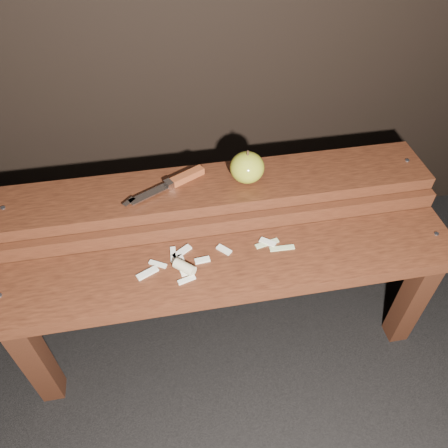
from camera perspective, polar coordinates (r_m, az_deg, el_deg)
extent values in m
plane|color=black|center=(1.48, 0.43, -13.92)|extent=(60.00, 60.00, 0.00)
cube|color=black|center=(1.32, -23.36, -15.97)|extent=(0.06, 0.06, 0.38)
cube|color=black|center=(1.43, 23.32, -9.05)|extent=(0.06, 0.06, 0.38)
cube|color=#401D0F|center=(1.12, 1.01, -5.76)|extent=(1.20, 0.20, 0.04)
cylinder|color=slate|center=(1.30, 26.01, -1.16)|extent=(0.01, 0.01, 0.00)
cube|color=black|center=(1.46, -22.52, -4.86)|extent=(0.06, 0.06, 0.46)
cube|color=black|center=(1.56, 18.94, 0.53)|extent=(0.06, 0.06, 0.46)
cube|color=#401D0F|center=(1.17, -0.04, -0.17)|extent=(1.20, 0.02, 0.05)
cube|color=#401D0F|center=(1.21, -0.93, 4.66)|extent=(1.20, 0.18, 0.04)
cylinder|color=slate|center=(1.26, -26.91, 1.89)|extent=(0.01, 0.01, 0.00)
cylinder|color=slate|center=(1.38, 22.82, 7.67)|extent=(0.01, 0.01, 0.00)
ellipsoid|color=olive|center=(1.19, 3.04, 7.39)|extent=(0.09, 0.09, 0.08)
cylinder|color=#382314|center=(1.16, 3.13, 9.25)|extent=(0.01, 0.01, 0.01)
cube|color=brown|center=(1.21, -4.82, 6.24)|extent=(0.10, 0.07, 0.02)
cube|color=silver|center=(1.19, -7.20, 5.11)|extent=(0.03, 0.03, 0.02)
cube|color=silver|center=(1.17, -9.84, 3.83)|extent=(0.11, 0.07, 0.00)
cube|color=silver|center=(1.15, -12.30, 2.84)|extent=(0.04, 0.04, 0.00)
cube|color=beige|center=(1.13, -6.65, -3.99)|extent=(0.02, 0.05, 0.01)
cube|color=beige|center=(1.13, -5.54, -3.64)|extent=(0.06, 0.05, 0.01)
cube|color=beige|center=(1.11, -8.64, -5.19)|extent=(0.05, 0.03, 0.01)
cube|color=beige|center=(1.13, 0.00, -3.37)|extent=(0.04, 0.04, 0.01)
cube|color=beige|center=(1.11, -2.85, -4.74)|extent=(0.04, 0.02, 0.01)
cube|color=beige|center=(1.15, 5.73, -2.40)|extent=(0.04, 0.04, 0.01)
cube|color=beige|center=(1.10, -9.97, -6.32)|extent=(0.06, 0.04, 0.01)
cube|color=beige|center=(1.10, -5.51, -5.69)|extent=(0.03, 0.05, 0.01)
cube|color=beige|center=(1.11, -5.41, -5.10)|extent=(0.02, 0.06, 0.01)
cube|color=beige|center=(1.07, -4.91, -7.27)|extent=(0.05, 0.02, 0.01)
cylinder|color=#C9BB8C|center=(1.08, -5.17, -5.63)|extent=(0.06, 0.06, 0.03)
cube|color=#BCC988|center=(1.15, 5.64, -2.54)|extent=(0.07, 0.03, 0.00)
cube|color=#BCC988|center=(1.14, 7.59, -3.14)|extent=(0.07, 0.02, 0.00)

